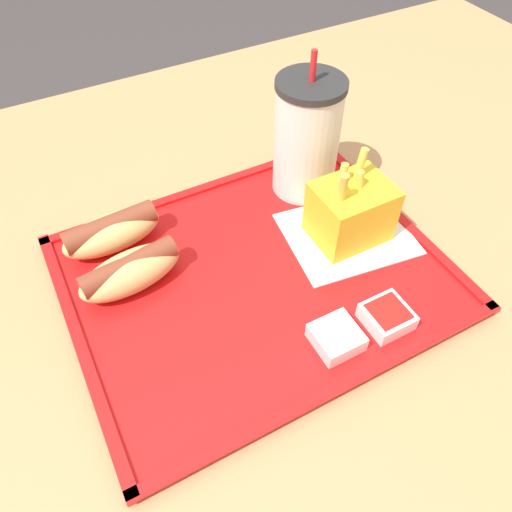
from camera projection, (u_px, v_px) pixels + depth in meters
The scene contains 10 objects.
ground_plane at pixel (267, 473), 1.10m from camera, with size 8.00×8.00×0.00m, color #383333.
dining_table at pixel (270, 403), 0.84m from camera, with size 1.48×1.00×0.70m.
food_tray at pixel (256, 276), 0.56m from camera, with size 0.41×0.33×0.01m.
paper_napkin at pixel (348, 235), 0.60m from camera, with size 0.16×0.14×0.00m.
soda_cup at pixel (307, 138), 0.60m from camera, with size 0.08×0.08×0.18m.
hot_dog_far at pixel (111, 231), 0.57m from camera, with size 0.12×0.06×0.04m.
hot_dog_near at pixel (130, 271), 0.53m from camera, with size 0.12×0.06×0.04m.
fries_carton at pixel (349, 210), 0.57m from camera, with size 0.09×0.07×0.11m.
sauce_cup_mayo at pixel (335, 338), 0.49m from camera, with size 0.04×0.04×0.02m.
sauce_cup_ketchup at pixel (387, 316), 0.51m from camera, with size 0.04×0.04×0.02m.
Camera 1 is at (-0.20, -0.32, 1.15)m, focal length 35.00 mm.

